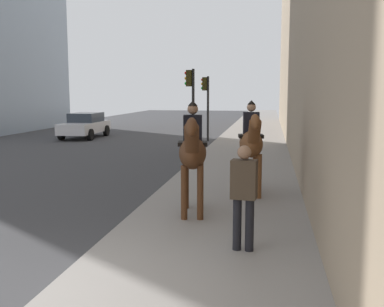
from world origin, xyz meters
name	(u,v)px	position (x,y,z in m)	size (l,w,h in m)	color
sidewalk_slab	(182,307)	(0.00, -1.83, 0.06)	(120.00, 3.66, 0.12)	gray
mounted_horse_near	(193,151)	(4.01, -1.29, 1.44)	(2.15, 0.77, 2.35)	#4C2B16
mounted_horse_far	(251,142)	(6.09, -2.40, 1.42)	(2.15, 0.75, 2.33)	brown
pedestrian_greeting	(244,191)	(1.99, -2.45, 1.10)	(0.31, 0.43, 1.70)	black
car_near_lane	(85,125)	(20.09, 7.69, 0.75)	(4.41, 1.97, 1.44)	silver
traffic_light_near_curb	(191,97)	(14.68, 0.56, 2.44)	(0.20, 0.44, 3.63)	black
traffic_light_far_curb	(206,98)	(19.42, 0.54, 2.34)	(0.20, 0.44, 3.46)	black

